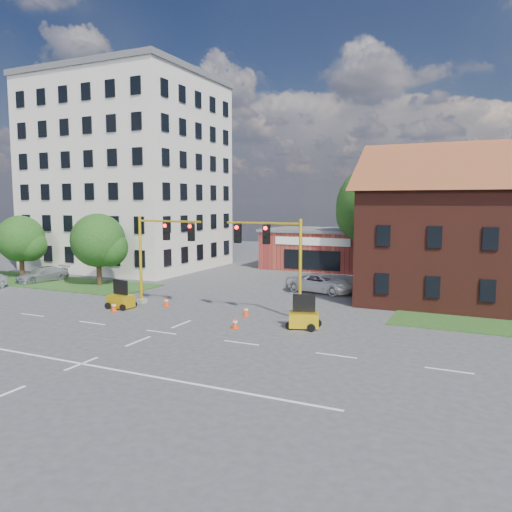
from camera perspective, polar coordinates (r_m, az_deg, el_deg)
name	(u,v)px	position (r m, az deg, el deg)	size (l,w,h in m)	color
ground	(161,332)	(28.54, -10.79, -8.55)	(120.00, 120.00, 0.00)	#403F42
grass_verge_nw	(44,281)	(49.10, -23.02, -2.70)	(22.00, 6.00, 0.08)	#224B1C
lane_markings	(126,346)	(26.26, -14.68, -9.94)	(60.00, 36.00, 0.01)	white
office_block	(127,174)	(57.27, -14.49, 9.11)	(18.40, 15.40, 20.60)	beige
brick_shop	(324,248)	(55.01, 7.73, 0.88)	(12.40, 8.40, 4.30)	maroon
tree_large	(384,209)	(50.28, 14.39, 5.18)	(8.76, 8.34, 10.94)	#372314
tree_nw_front	(101,242)	(44.67, -17.31, 1.50)	(4.83, 4.60, 6.24)	#372314
tree_nw_rear	(23,240)	(52.26, -25.09, 1.63)	(4.61, 4.39, 5.94)	#372314
signal_mast_west	(159,250)	(35.18, -10.97, 0.72)	(5.30, 0.60, 6.20)	gray
signal_mast_east	(275,255)	(30.89, 2.22, 0.08)	(5.30, 0.60, 6.20)	gray
trailer_west	(121,300)	(35.24, -15.19, -4.86)	(1.75, 1.26, 1.87)	yellow
trailer_east	(304,318)	(28.87, 5.49, -7.09)	(1.93, 1.59, 1.89)	yellow
cone_a	(114,307)	(34.38, -15.94, -5.57)	(0.40, 0.40, 0.70)	#F2380C
cone_b	(166,302)	(35.24, -10.22, -5.15)	(0.40, 0.40, 0.70)	#F2380C
cone_c	(235,323)	(28.69, -2.41, -7.67)	(0.40, 0.40, 0.70)	#F2380C
cone_d	(246,311)	(31.81, -1.16, -6.28)	(0.40, 0.40, 0.70)	#F2380C
pickup_white	(322,283)	(40.25, 7.52, -3.09)	(2.48, 5.38, 1.50)	white
sedan_silver_rear	(42,274)	(49.08, -23.24, -1.95)	(1.90, 4.68, 1.36)	#ACB0B4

